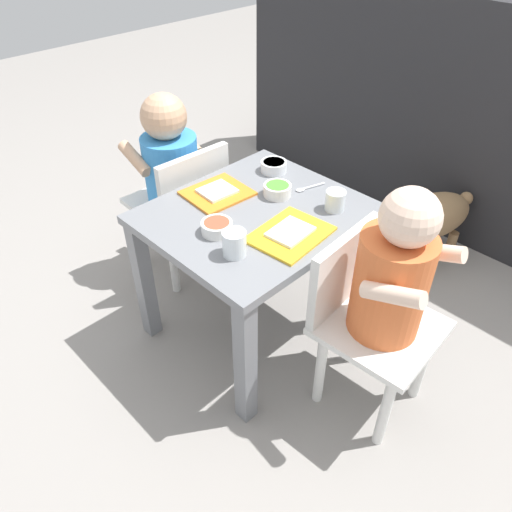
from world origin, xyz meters
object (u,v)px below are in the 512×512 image
cereal_bowl_right_side (274,166)px  veggie_bowl_near (277,190)px  seated_child_right (387,283)px  water_cup_right (335,202)px  food_tray_left (217,193)px  dining_table (256,236)px  veggie_bowl_far (216,226)px  food_tray_right (290,234)px  seated_child_left (173,167)px  water_cup_left (234,245)px  spoon_by_left_tray (307,188)px  dog (424,218)px

cereal_bowl_right_side → veggie_bowl_near: 0.14m
seated_child_right → cereal_bowl_right_side: seated_child_right is taller
water_cup_right → veggie_bowl_near: size_ratio=0.70×
food_tray_left → cereal_bowl_right_side: cereal_bowl_right_side is taller
dining_table → food_tray_left: food_tray_left is taller
veggie_bowl_near → veggie_bowl_far: veggie_bowl_near is taller
food_tray_left → food_tray_right: same height
water_cup_right → veggie_bowl_near: (-0.16, -0.06, -0.01)m
dining_table → food_tray_right: 0.17m
veggie_bowl_near → veggie_bowl_far: (0.01, -0.25, -0.00)m
dining_table → seated_child_left: 0.42m
food_tray_right → water_cup_left: bearing=-105.6°
seated_child_left → spoon_by_left_tray: 0.47m
veggie_bowl_far → food_tray_left: bearing=137.9°
water_cup_right → veggie_bowl_far: (-0.15, -0.31, -0.01)m
food_tray_right → veggie_bowl_near: size_ratio=2.67×
food_tray_left → spoon_by_left_tray: 0.27m
food_tray_right → water_cup_right: (0.00, 0.18, 0.02)m
food_tray_right → veggie_bowl_far: (-0.15, -0.13, 0.01)m
veggie_bowl_near → water_cup_right: bearing=19.8°
veggie_bowl_near → seated_child_left: bearing=-168.2°
food_tray_left → seated_child_left: bearing=171.9°
cereal_bowl_right_side → spoon_by_left_tray: (0.15, -0.01, -0.02)m
cereal_bowl_right_side → seated_child_left: bearing=-148.2°
dining_table → veggie_bowl_near: size_ratio=7.11×
dog → veggie_bowl_near: bearing=-108.6°
seated_child_right → veggie_bowl_far: 0.45m
veggie_bowl_near → dining_table: bearing=-80.6°
water_cup_left → veggie_bowl_far: bearing=164.0°
food_tray_right → water_cup_left: size_ratio=3.27×
dog → water_cup_right: 0.61m
cereal_bowl_right_side → spoon_by_left_tray: size_ratio=0.83×
food_tray_left → water_cup_left: bearing=-32.6°
cereal_bowl_right_side → veggie_bowl_far: bearing=-70.7°
seated_child_right → veggie_bowl_near: bearing=169.8°
seated_child_left → water_cup_right: seated_child_left is taller
seated_child_left → cereal_bowl_right_side: seated_child_left is taller
water_cup_left → cereal_bowl_right_side: (-0.23, 0.37, -0.01)m
food_tray_right → veggie_bowl_near: 0.20m
seated_child_left → dog: bearing=48.5°
spoon_by_left_tray → food_tray_left: bearing=-127.8°
water_cup_left → spoon_by_left_tray: size_ratio=0.67×
seated_child_right → dog: size_ratio=1.57×
food_tray_left → veggie_bowl_far: (0.14, -0.13, 0.01)m
water_cup_right → veggie_bowl_near: 0.17m
seated_child_right → food_tray_right: bearing=-170.9°
water_cup_right → dining_table: bearing=-131.9°
dining_table → water_cup_left: size_ratio=8.71×
dining_table → veggie_bowl_near: 0.15m
seated_child_right → food_tray_left: seated_child_right is taller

